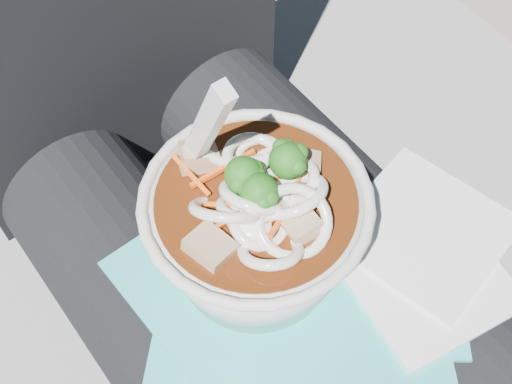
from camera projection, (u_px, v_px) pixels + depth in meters
stone_ledge at (207, 318)px, 0.98m from camera, size 1.02×0.54×0.47m
lap at (281, 301)px, 0.65m from camera, size 0.33×0.48×0.15m
person_body at (221, 221)px, 0.68m from camera, size 0.34×0.94×1.02m
plastic_bag at (295, 311)px, 0.56m from camera, size 0.34×0.29×0.02m
napkins at (426, 256)px, 0.57m from camera, size 0.17×0.17×0.01m
udon_bowl at (256, 225)px, 0.53m from camera, size 0.19×0.19×0.21m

